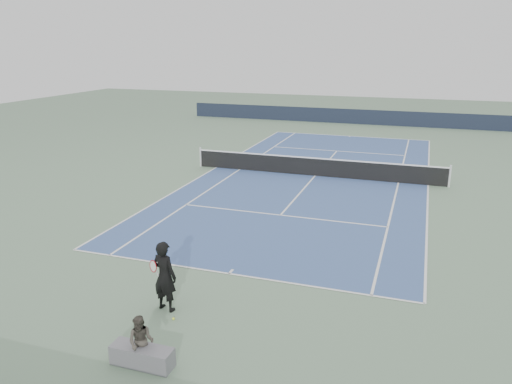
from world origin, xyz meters
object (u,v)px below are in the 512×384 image
(tennis_ball, at_px, (173,319))
(spectator_bench, at_px, (142,349))
(tennis_player, at_px, (165,276))
(tennis_net, at_px, (315,166))

(tennis_ball, height_order, spectator_bench, spectator_bench)
(tennis_ball, bearing_deg, spectator_bench, -82.70)
(tennis_ball, distance_m, spectator_bench, 1.87)
(tennis_player, relative_size, spectator_bench, 1.31)
(tennis_net, relative_size, tennis_ball, 191.87)
(tennis_ball, relative_size, spectator_bench, 0.05)
(tennis_ball, bearing_deg, tennis_net, 88.59)
(tennis_net, xyz_separation_m, tennis_ball, (-0.36, -14.68, -0.47))
(tennis_player, distance_m, tennis_ball, 1.07)
(tennis_player, bearing_deg, spectator_bench, -73.78)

